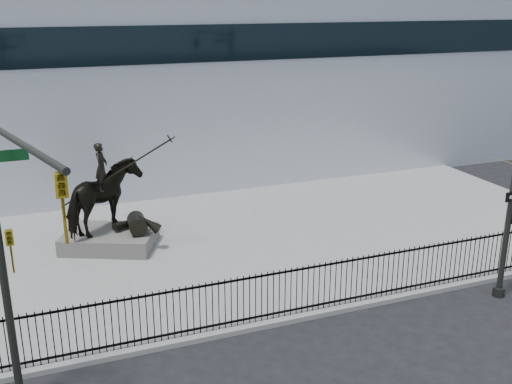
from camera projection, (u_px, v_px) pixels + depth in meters
name	position (u px, v px, depth m)	size (l,w,h in m)	color
ground	(298.00, 344.00, 16.13)	(120.00, 120.00, 0.00)	black
plaza	(218.00, 246.00, 22.31)	(30.00, 12.00, 0.15)	gray
building	(143.00, 83.00, 32.46)	(44.00, 14.00, 9.00)	white
picket_fence	(280.00, 294.00, 16.96)	(22.10, 0.10, 1.50)	black
statue_plinth	(110.00, 239.00, 21.96)	(3.21, 2.21, 0.60)	#53514C
equestrian_statue	(108.00, 199.00, 21.47)	(3.76, 3.22, 3.49)	black
traffic_signal_left	(11.00, 252.00, 12.00)	(1.52, 4.84, 7.00)	#252722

